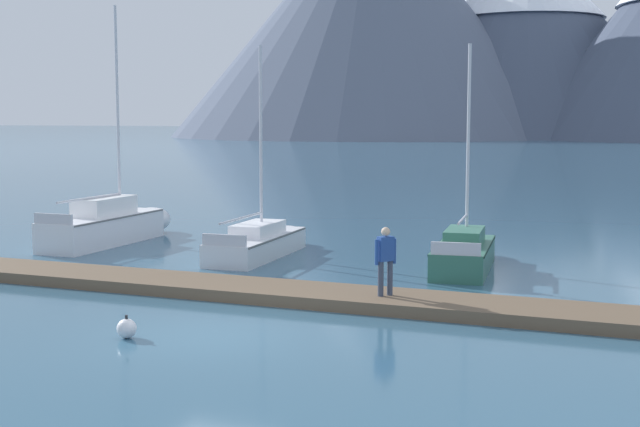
# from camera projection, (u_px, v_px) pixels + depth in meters

# --- Properties ---
(ground_plane) EXTENTS (700.00, 700.00, 0.00)m
(ground_plane) POSITION_uv_depth(u_px,v_px,m) (213.00, 335.00, 18.56)
(ground_plane) COLOR #335B75
(mountain_west_summit) EXTENTS (94.12, 94.12, 56.68)m
(mountain_west_summit) POSITION_uv_depth(u_px,v_px,m) (373.00, 12.00, 202.25)
(mountain_west_summit) COLOR slate
(mountain_west_summit) RESTS_ON ground
(mountain_central_massif) EXTENTS (84.87, 84.87, 47.22)m
(mountain_central_massif) POSITION_uv_depth(u_px,v_px,m) (524.00, 32.00, 206.48)
(mountain_central_massif) COLOR #424C60
(mountain_central_massif) RESTS_ON ground
(dock) EXTENTS (28.21, 2.63, 0.30)m
(dock) POSITION_uv_depth(u_px,v_px,m) (290.00, 293.00, 22.22)
(dock) COLOR brown
(dock) RESTS_ON ground
(sailboat_nearest_berth) EXTENTS (1.89, 7.19, 8.73)m
(sailboat_nearest_berth) POSITION_uv_depth(u_px,v_px,m) (113.00, 224.00, 32.19)
(sailboat_nearest_berth) COLOR white
(sailboat_nearest_berth) RESTS_ON ground
(sailboat_second_berth) EXTENTS (2.00, 6.39, 6.99)m
(sailboat_second_berth) POSITION_uv_depth(u_px,v_px,m) (261.00, 241.00, 29.16)
(sailboat_second_berth) COLOR silver
(sailboat_second_berth) RESTS_ON ground
(sailboat_mid_dock_port) EXTENTS (2.16, 5.85, 6.86)m
(sailboat_mid_dock_port) POSITION_uv_depth(u_px,v_px,m) (465.00, 251.00, 26.74)
(sailboat_mid_dock_port) COLOR #336B56
(sailboat_mid_dock_port) RESTS_ON ground
(person_on_dock) EXTENTS (0.42, 0.47, 1.69)m
(person_on_dock) POSITION_uv_depth(u_px,v_px,m) (385.00, 257.00, 21.07)
(person_on_dock) COLOR #384256
(person_on_dock) RESTS_ON dock
(mooring_buoy_inner_mooring) EXTENTS (0.42, 0.42, 0.50)m
(mooring_buoy_inner_mooring) POSITION_uv_depth(u_px,v_px,m) (127.00, 328.00, 18.25)
(mooring_buoy_inner_mooring) COLOR white
(mooring_buoy_inner_mooring) RESTS_ON ground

